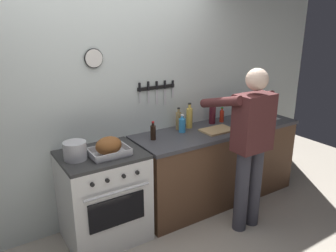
# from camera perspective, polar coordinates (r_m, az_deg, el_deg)

# --- Properties ---
(wall_back) EXTENTS (6.00, 0.13, 2.60)m
(wall_back) POSITION_cam_1_polar(r_m,az_deg,el_deg) (3.38, -10.77, 4.38)
(wall_back) COLOR silver
(wall_back) RESTS_ON ground
(counter_block) EXTENTS (2.03, 0.65, 0.90)m
(counter_block) POSITION_cam_1_polar(r_m,az_deg,el_deg) (3.97, 8.49, -6.32)
(counter_block) COLOR brown
(counter_block) RESTS_ON ground
(stove) EXTENTS (0.76, 0.67, 0.90)m
(stove) POSITION_cam_1_polar(r_m,az_deg,el_deg) (3.30, -11.07, -11.89)
(stove) COLOR white
(stove) RESTS_ON ground
(person_cook) EXTENTS (0.51, 0.63, 1.66)m
(person_cook) POSITION_cam_1_polar(r_m,az_deg,el_deg) (3.31, 14.08, -2.45)
(person_cook) COLOR #383842
(person_cook) RESTS_ON ground
(roasting_pan) EXTENTS (0.35, 0.26, 0.18)m
(roasting_pan) POSITION_cam_1_polar(r_m,az_deg,el_deg) (3.02, -10.24, -3.63)
(roasting_pan) COLOR #B7B7BC
(roasting_pan) RESTS_ON stove
(stock_pot) EXTENTS (0.20, 0.20, 0.16)m
(stock_pot) POSITION_cam_1_polar(r_m,az_deg,el_deg) (3.00, -15.82, -4.14)
(stock_pot) COLOR #B7B7BC
(stock_pot) RESTS_ON stove
(cutting_board) EXTENTS (0.36, 0.24, 0.02)m
(cutting_board) POSITION_cam_1_polar(r_m,az_deg,el_deg) (3.69, 8.57, -0.70)
(cutting_board) COLOR tan
(cutting_board) RESTS_ON counter_block
(bottle_wine_red) EXTENTS (0.08, 0.08, 0.30)m
(bottle_wine_red) POSITION_cam_1_polar(r_m,az_deg,el_deg) (3.92, 7.70, 2.20)
(bottle_wine_red) COLOR #47141E
(bottle_wine_red) RESTS_ON counter_block
(bottle_hot_sauce) EXTENTS (0.05, 0.05, 0.18)m
(bottle_hot_sauce) POSITION_cam_1_polar(r_m,az_deg,el_deg) (4.01, 9.31, 1.75)
(bottle_hot_sauce) COLOR red
(bottle_hot_sauce) RESTS_ON counter_block
(bottle_cooking_oil) EXTENTS (0.07, 0.07, 0.29)m
(bottle_cooking_oil) POSITION_cam_1_polar(r_m,az_deg,el_deg) (3.74, 3.73, 1.49)
(bottle_cooking_oil) COLOR gold
(bottle_cooking_oil) RESTS_ON counter_block
(bottle_dish_soap) EXTENTS (0.07, 0.07, 0.20)m
(bottle_dish_soap) POSITION_cam_1_polar(r_m,az_deg,el_deg) (3.59, 2.48, 0.20)
(bottle_dish_soap) COLOR #338CCC
(bottle_dish_soap) RESTS_ON counter_block
(bottle_soy_sauce) EXTENTS (0.06, 0.06, 0.19)m
(bottle_soy_sauce) POSITION_cam_1_polar(r_m,az_deg,el_deg) (3.37, -2.60, -1.07)
(bottle_soy_sauce) COLOR black
(bottle_soy_sauce) RESTS_ON counter_block
(bottle_vinegar) EXTENTS (0.06, 0.06, 0.25)m
(bottle_vinegar) POSITION_cam_1_polar(r_m,az_deg,el_deg) (3.67, 1.83, 0.98)
(bottle_vinegar) COLOR #997F4C
(bottle_vinegar) RESTS_ON counter_block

